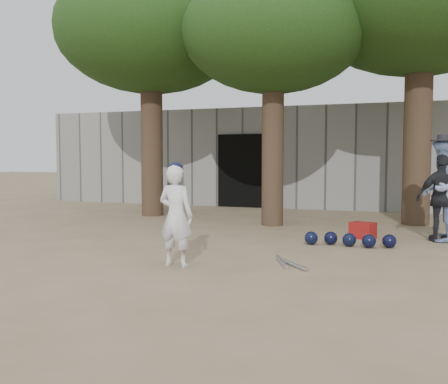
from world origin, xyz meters
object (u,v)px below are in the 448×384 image
at_px(boy_player, 176,216).
at_px(red_bag, 363,230).
at_px(spectator_blue, 442,190).
at_px(spectator_dark, 443,198).

distance_m(boy_player, red_bag, 4.04).
relative_size(spectator_blue, red_bag, 4.38).
relative_size(spectator_blue, spectator_dark, 1.17).
bearing_deg(red_bag, boy_player, -124.64).
height_order(spectator_dark, red_bag, spectator_dark).
height_order(boy_player, red_bag, boy_player).
bearing_deg(boy_player, spectator_blue, -130.93).
relative_size(boy_player, spectator_blue, 0.76).
relative_size(boy_player, red_bag, 3.34).
bearing_deg(boy_player, red_bag, -119.06).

